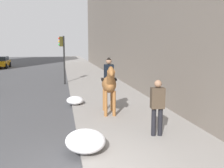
% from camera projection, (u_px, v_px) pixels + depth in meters
% --- Properties ---
extents(sidewalk_slab, '(120.00, 4.03, 0.12)m').
position_uv_depth(sidewalk_slab, '(171.00, 166.00, 5.87)').
color(sidewalk_slab, gray).
rests_on(sidewalk_slab, ground).
extents(mounted_horse_near, '(2.15, 0.71, 2.25)m').
position_uv_depth(mounted_horse_near, '(109.00, 83.00, 9.96)').
color(mounted_horse_near, brown).
rests_on(mounted_horse_near, sidewalk_slab).
extents(pedestrian_greeting, '(0.30, 0.43, 1.70)m').
position_uv_depth(pedestrian_greeting, '(157.00, 104.00, 7.54)').
color(pedestrian_greeting, black).
rests_on(pedestrian_greeting, sidewalk_slab).
extents(car_far_lane, '(4.05, 1.96, 1.44)m').
position_uv_depth(car_far_lane, '(1.00, 62.00, 31.64)').
color(car_far_lane, orange).
rests_on(car_far_lane, ground).
extents(traffic_light_near_curb, '(0.20, 0.44, 3.49)m').
position_uv_depth(traffic_light_near_curb, '(63.00, 52.00, 18.22)').
color(traffic_light_near_curb, black).
rests_on(traffic_light_near_curb, ground).
extents(snow_pile_near, '(1.37, 1.05, 0.47)m').
position_uv_depth(snow_pile_near, '(85.00, 141.00, 6.64)').
color(snow_pile_near, white).
rests_on(snow_pile_near, sidewalk_slab).
extents(snow_pile_far, '(1.01, 0.78, 0.35)m').
position_uv_depth(snow_pile_far, '(75.00, 100.00, 11.77)').
color(snow_pile_far, white).
rests_on(snow_pile_far, sidewalk_slab).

